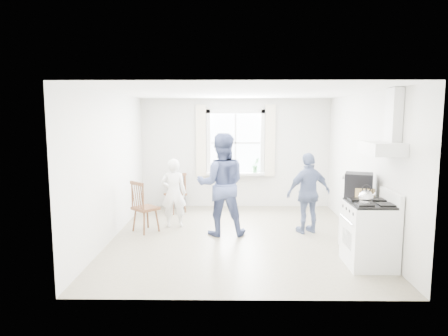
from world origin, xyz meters
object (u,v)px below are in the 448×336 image
gas_stove (369,234)px  low_cabinet (359,223)px  person_left (174,193)px  stereo_stack (359,185)px  person_mid (221,184)px  windsor_chair_b (141,201)px  windsor_chair_a (178,189)px  person_right (309,193)px

gas_stove → low_cabinet: bearing=84.3°
low_cabinet → person_left: bearing=157.9°
gas_stove → low_cabinet: gas_stove is taller
gas_stove → low_cabinet: (0.07, 0.70, -0.03)m
gas_stove → person_left: bearing=147.6°
stereo_stack → person_mid: size_ratio=0.28×
low_cabinet → windsor_chair_b: bearing=166.5°
windsor_chair_a → stereo_stack: bearing=-36.9°
low_cabinet → person_right: bearing=124.1°
low_cabinet → person_left: person_left is taller
person_right → stereo_stack: bearing=102.5°
stereo_stack → person_right: bearing=121.9°
windsor_chair_b → stereo_stack: bearing=-14.0°
low_cabinet → windsor_chair_a: size_ratio=0.97×
gas_stove → windsor_chair_b: 4.06m
stereo_stack → person_mid: 2.40m
stereo_stack → windsor_chair_a: stereo_stack is taller
person_left → low_cabinet: bearing=154.3°
stereo_stack → person_left: 3.48m
low_cabinet → person_mid: bearing=160.1°
low_cabinet → windsor_chair_a: 4.08m
person_left → person_mid: (0.95, -0.48, 0.26)m
windsor_chair_a → person_mid: size_ratio=0.49×
person_mid → windsor_chair_b: bearing=-5.8°
person_mid → low_cabinet: bearing=157.6°
gas_stove → windsor_chair_a: (-3.22, 3.12, 0.08)m
low_cabinet → person_left: 3.49m
low_cabinet → windsor_chair_a: bearing=143.7°
stereo_stack → windsor_chair_b: (-3.76, 0.94, -0.49)m
gas_stove → person_mid: size_ratio=0.59×
windsor_chair_b → gas_stove: bearing=-23.4°
windsor_chair_a → person_left: 1.12m
low_cabinet → stereo_stack: 0.64m
gas_stove → person_right: bearing=109.2°
windsor_chair_b → person_mid: person_mid is taller
gas_stove → windsor_chair_b: size_ratio=1.13×
person_mid → person_right: person_mid is taller
gas_stove → person_mid: (-2.21, 1.52, 0.46)m
low_cabinet → stereo_stack: stereo_stack is taller
low_cabinet → stereo_stack: size_ratio=1.70×
low_cabinet → stereo_stack: bearing=-147.8°
low_cabinet → person_left: (-3.23, 1.31, 0.23)m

